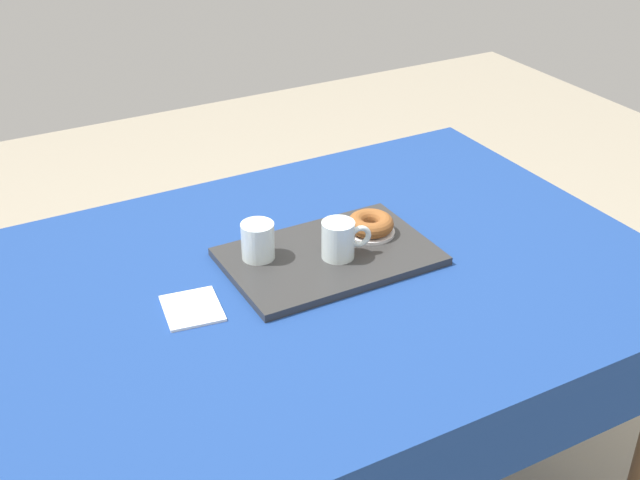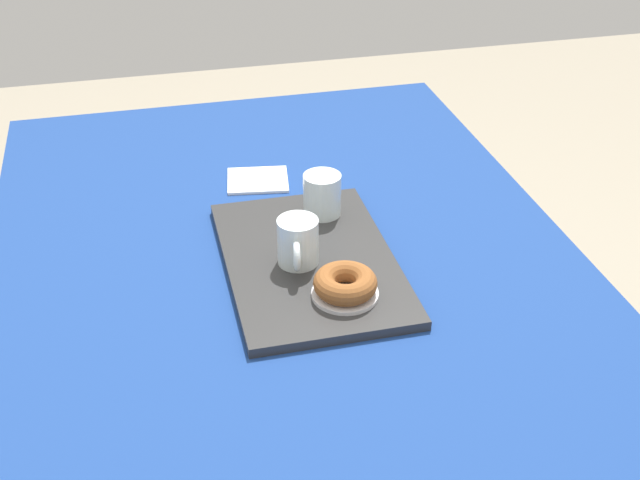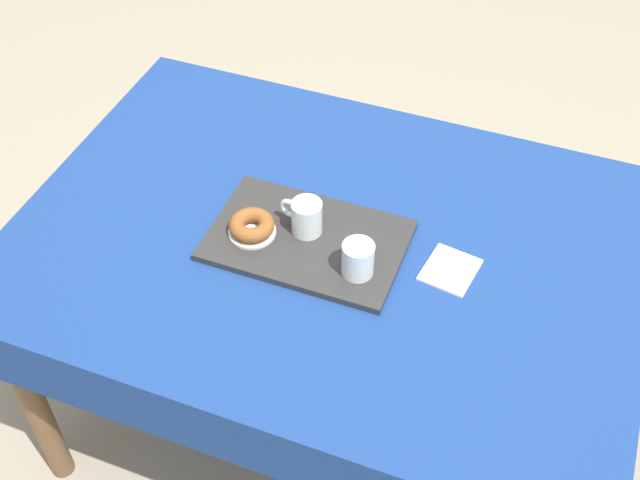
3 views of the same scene
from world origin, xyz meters
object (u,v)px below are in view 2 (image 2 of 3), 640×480
Objects in this scene: donut_plate_left at (345,294)px; sugar_donut_left at (345,283)px; serving_tray at (309,262)px; tea_mug_left at (298,243)px; dining_table at (287,295)px; paper_napkin at (258,180)px; water_glass_near at (322,196)px.

sugar_donut_left reaches higher than donut_plate_left.
serving_tray is 0.06m from tea_mug_left.
donut_plate_left is (-0.17, -0.07, 0.11)m from dining_table.
tea_mug_left is 0.13m from donut_plate_left.
paper_napkin is (0.33, 0.04, -0.01)m from serving_tray.
sugar_donut_left is at bearing 0.00° from donut_plate_left.
serving_tray is 0.34m from paper_napkin.
paper_napkin is at bearing 8.25° from sugar_donut_left.
sugar_donut_left is (-0.13, -0.03, 0.03)m from serving_tray.
tea_mug_left is 0.35m from paper_napkin.
paper_napkin is (0.29, 0.00, 0.09)m from dining_table.
dining_table is 0.21m from donut_plate_left.
serving_tray is at bearing 157.93° from water_glass_near.
tea_mug_left is 0.17m from water_glass_near.
water_glass_near is at bearing -5.70° from donut_plate_left.
dining_table is at bearing 13.04° from tea_mug_left.
water_glass_near is at bearing -5.70° from sugar_donut_left.
serving_tray is 0.13m from sugar_donut_left.
donut_plate_left is (-0.13, -0.03, 0.01)m from serving_tray.
sugar_donut_left is at bearing -171.75° from paper_napkin.
tea_mug_left reaches higher than paper_napkin.
serving_tray is at bearing -63.46° from tea_mug_left.
sugar_donut_left is (0.00, 0.00, 0.02)m from donut_plate_left.
paper_napkin is (0.35, 0.01, -0.05)m from tea_mug_left.
paper_napkin reaches higher than dining_table.
paper_napkin is (0.46, 0.07, -0.02)m from donut_plate_left.
dining_table is at bearing 21.74° from donut_plate_left.
donut_plate_left is (-0.27, 0.03, -0.03)m from water_glass_near.
water_glass_near is at bearing -153.87° from paper_napkin.
serving_tray is at bearing -139.53° from dining_table.
tea_mug_left is 1.33× the size of water_glass_near.
donut_plate_left is at bearing -165.91° from serving_tray.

